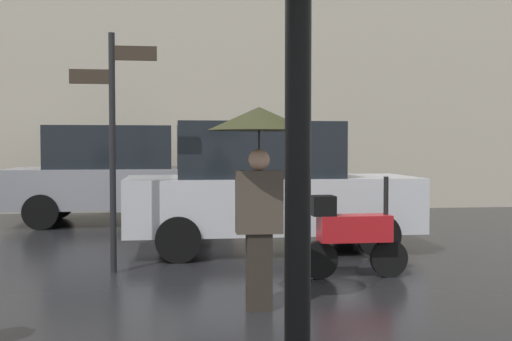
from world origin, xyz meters
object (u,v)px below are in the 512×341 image
object	(u,v)px
pedestrian_with_umbrella	(259,148)
parked_car_right	(266,187)
street_signpost	(113,128)
parked_car_distant	(119,174)
parked_scooter	(351,233)

from	to	relation	value
pedestrian_with_umbrella	parked_car_right	bearing A→B (deg)	141.68
street_signpost	parked_car_distant	bearing A→B (deg)	94.04
parked_scooter	parked_car_right	size ratio (longest dim) A/B	0.30
parked_car_right	street_signpost	world-z (taller)	street_signpost
pedestrian_with_umbrella	parked_scooter	world-z (taller)	pedestrian_with_umbrella
parked_car_right	parked_car_distant	xyz separation A→B (m)	(-2.54, 3.83, 0.03)
pedestrian_with_umbrella	parked_car_right	world-z (taller)	pedestrian_with_umbrella
parked_car_distant	parked_car_right	bearing A→B (deg)	-44.61
parked_scooter	street_signpost	size ratio (longest dim) A/B	0.44
parked_car_distant	street_signpost	xyz separation A→B (m)	(0.37, -5.27, 0.82)
pedestrian_with_umbrella	parked_scooter	xyz separation A→B (m)	(1.31, 1.32, -1.04)
parked_scooter	street_signpost	world-z (taller)	street_signpost
parked_car_right	street_signpost	xyz separation A→B (m)	(-2.17, -1.44, 0.85)
pedestrian_with_umbrella	parked_car_distant	size ratio (longest dim) A/B	0.44
parked_car_distant	street_signpost	size ratio (longest dim) A/B	1.49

